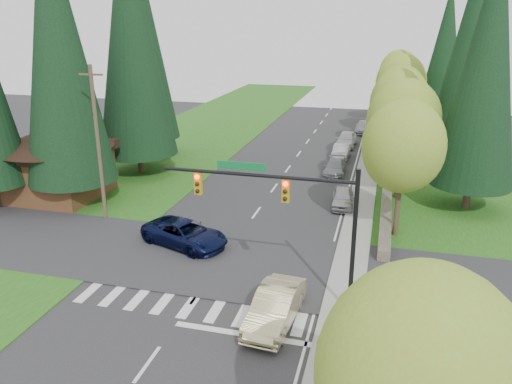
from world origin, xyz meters
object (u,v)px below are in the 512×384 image
at_px(suv_navy, 185,234).
at_px(parked_car_b, 335,168).
at_px(parked_car_a, 343,198).
at_px(sedan_champagne, 275,307).
at_px(parked_car_d, 346,139).
at_px(parked_car_c, 341,152).
at_px(parked_car_e, 364,127).

bearing_deg(suv_navy, parked_car_b, -2.80).
distance_m(suv_navy, parked_car_b, 17.85).
bearing_deg(parked_car_a, suv_navy, -136.76).
relative_size(sedan_champagne, parked_car_d, 1.04).
height_order(parked_car_b, parked_car_c, parked_car_c).
bearing_deg(parked_car_c, parked_car_e, 84.98).
bearing_deg(parked_car_b, parked_car_a, -80.58).
bearing_deg(parked_car_e, parked_car_a, -89.65).
bearing_deg(parked_car_b, parked_car_e, 84.45).
relative_size(parked_car_a, parked_car_d, 0.83).
bearing_deg(parked_car_c, sedan_champagne, -88.82).
relative_size(parked_car_a, parked_car_e, 0.83).
bearing_deg(parked_car_d, parked_car_c, -88.32).
bearing_deg(parked_car_b, suv_navy, -113.81).
bearing_deg(parked_car_a, parked_car_b, 96.76).
xyz_separation_m(parked_car_a, parked_car_d, (-1.35, 18.00, 0.13)).
height_order(parked_car_b, parked_car_d, parked_car_d).
relative_size(suv_navy, parked_car_b, 1.25).
bearing_deg(parked_car_a, parked_car_c, 92.54).
bearing_deg(parked_car_d, suv_navy, -102.23).
xyz_separation_m(sedan_champagne, suv_navy, (-6.84, 6.36, -0.04)).
distance_m(parked_car_a, parked_car_e, 25.39).
bearing_deg(parked_car_e, parked_car_d, -99.96).
distance_m(parked_car_a, parked_car_b, 7.70).
bearing_deg(parked_car_c, parked_car_d, 90.71).
distance_m(sedan_champagne, parked_car_b, 22.83).
bearing_deg(suv_navy, parked_car_c, 2.29).
distance_m(parked_car_a, parked_car_c, 12.86).
xyz_separation_m(sedan_champagne, parked_car_e, (1.47, 40.65, -0.12)).
bearing_deg(sedan_champagne, parked_car_a, 88.86).
height_order(suv_navy, parked_car_d, parked_car_d).
xyz_separation_m(sedan_champagne, parked_car_d, (0.12, 33.26, -0.00)).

